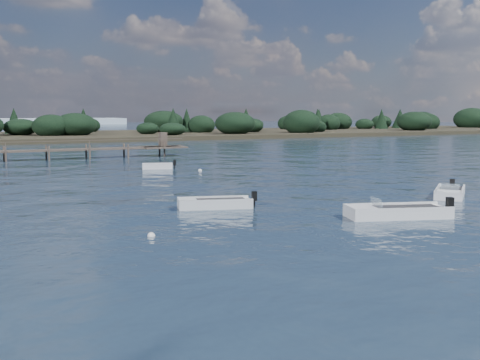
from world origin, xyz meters
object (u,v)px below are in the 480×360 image
dinghy_mid_grey (215,205)px  tender_far_white (158,167)px  dinghy_mid_white_a (397,214)px  dinghy_mid_white_b (450,194)px

dinghy_mid_grey → tender_far_white: size_ratio=1.42×
tender_far_white → dinghy_mid_white_a: bearing=-85.7°
dinghy_mid_grey → dinghy_mid_white_a: dinghy_mid_white_a is taller
dinghy_mid_grey → dinghy_mid_white_a: 9.43m
dinghy_mid_grey → tender_far_white: bearing=78.5°
dinghy_mid_white_b → dinghy_mid_white_a: bearing=-152.1°
dinghy_mid_white_a → dinghy_mid_white_b: 8.79m
tender_far_white → dinghy_mid_grey: bearing=-101.5°
dinghy_mid_white_a → dinghy_mid_white_b: dinghy_mid_white_a is taller
dinghy_mid_white_a → dinghy_mid_white_b: (7.76, 4.12, -0.02)m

